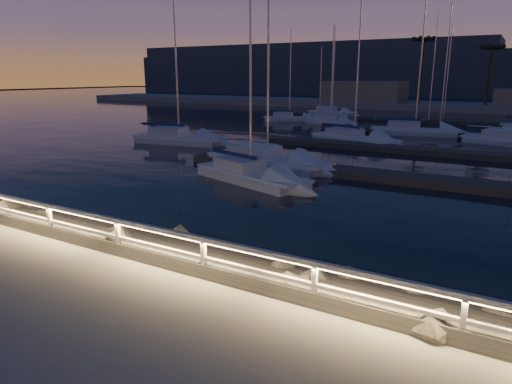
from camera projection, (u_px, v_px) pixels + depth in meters
ground at (174, 268)px, 12.04m from camera, size 400.00×400.00×0.00m
harbor_water at (416, 148)px, 38.41m from camera, size 400.00×440.00×0.60m
guard_rail at (170, 240)px, 11.88m from camera, size 44.11×0.12×1.06m
riprap at (346, 288)px, 11.47m from camera, size 35.58×2.21×1.13m
floating_docks at (420, 139)px, 39.35m from camera, size 22.00×36.00×0.40m
far_shore at (471, 105)px, 74.01m from camera, size 160.00×14.00×5.20m
palm_left at (424, 42)px, 73.69m from camera, size 3.00×3.00×11.20m
palm_center at (492, 50)px, 69.99m from camera, size 3.00×3.00×9.70m
distant_hills at (413, 76)px, 133.56m from camera, size 230.00×37.50×18.00m
sailboat_a at (177, 138)px, 38.24m from camera, size 8.24×3.41×13.71m
sailboat_b at (248, 173)px, 24.62m from camera, size 7.61×4.31×12.52m
sailboat_f at (265, 159)px, 28.49m from camera, size 8.62×3.71×14.24m
sailboat_g at (352, 138)px, 38.65m from camera, size 8.25×4.85×13.55m
sailboat_i at (288, 118)px, 56.89m from camera, size 6.63×3.72×10.95m
sailboat_j at (413, 130)px, 43.80m from camera, size 8.39×3.70×13.83m
sailboat_m at (331, 112)px, 65.46m from camera, size 7.43×3.53×12.27m
sailboat_n at (329, 121)px, 52.76m from camera, size 6.75×4.05×11.15m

